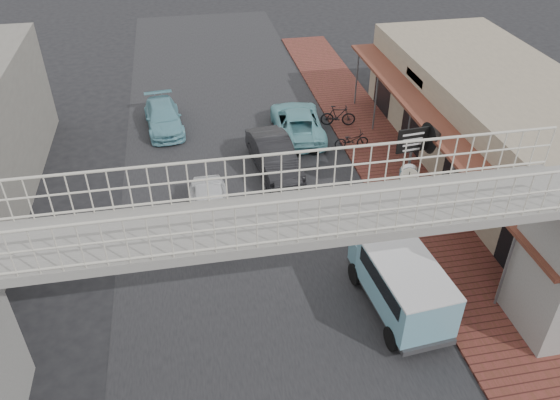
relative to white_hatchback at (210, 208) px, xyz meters
name	(u,v)px	position (x,y,z in m)	size (l,w,h in m)	color
ground	(264,270)	(1.54, -3.08, -0.65)	(120.00, 120.00, 0.00)	black
road_strip	(264,270)	(1.54, -3.08, -0.64)	(10.00, 60.00, 0.01)	black
sidewalk	(411,199)	(8.04, -0.08, -0.60)	(3.00, 40.00, 0.10)	brown
shophouse_row	(511,135)	(12.51, 0.92, 1.36)	(7.20, 18.00, 4.00)	gray
footbridge	(288,282)	(1.54, -7.08, 2.53)	(16.40, 2.40, 6.34)	gray
white_hatchback	(210,208)	(0.00, 0.00, 0.00)	(1.53, 3.79, 1.29)	white
dark_sedan	(274,155)	(3.01, 3.25, 0.08)	(1.53, 4.38, 1.44)	black
angkot_curb	(297,122)	(4.69, 6.24, 0.04)	(2.26, 4.90, 1.36)	#6CB2BB
angkot_far	(163,117)	(-1.64, 8.09, -0.05)	(1.67, 4.11, 1.19)	#6BACBB
angkot_van	(402,280)	(5.35, -5.65, 0.62)	(2.18, 4.21, 2.00)	black
motorcycle_near	(352,140)	(6.84, 4.30, -0.13)	(0.56, 1.60, 0.84)	black
motorcycle_far	(338,116)	(6.84, 6.63, -0.02)	(0.49, 1.74, 1.04)	black
street_clock	(409,177)	(6.84, -1.99, 1.80)	(0.73, 0.69, 2.83)	#59595B
arrow_sign	(433,138)	(8.53, -0.08, 2.15)	(1.96, 1.26, 3.33)	#59595B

